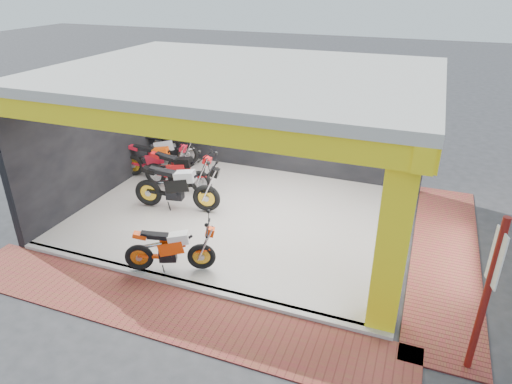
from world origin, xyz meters
TOP-DOWN VIEW (x-y plane):
  - ground at (0.00, 0.00)m, footprint 80.00×80.00m
  - showroom_floor at (0.00, 2.00)m, footprint 8.00×6.00m
  - showroom_ceiling at (0.00, 2.00)m, footprint 8.40×6.40m
  - back_wall at (0.00, 5.10)m, footprint 8.20×0.20m
  - left_wall at (-4.10, 2.00)m, footprint 0.20×6.20m
  - corner_column at (3.75, -0.75)m, footprint 0.50×0.50m
  - header_beam_front at (0.00, -1.00)m, footprint 8.40×0.30m
  - header_beam_right at (4.00, 2.00)m, footprint 0.30×6.40m
  - floor_kerb at (0.00, -1.02)m, footprint 8.00×0.20m
  - paver_front at (0.00, -1.80)m, footprint 9.00×1.40m
  - paver_right at (4.80, 2.00)m, footprint 1.40×7.00m
  - signpost at (5.15, -1.23)m, footprint 0.12×0.37m
  - moto_hero at (0.12, -0.50)m, footprint 2.07×1.40m
  - moto_row_a at (-0.91, 1.80)m, footprint 2.51×1.27m
  - moto_row_b at (-1.52, 2.66)m, footprint 2.24×0.86m
  - moto_row_c at (-2.62, 3.33)m, footprint 2.23×1.16m
  - moto_row_d at (-2.85, 4.37)m, footprint 2.49×1.62m

SIDE VIEW (x-z plane):
  - ground at x=0.00m, z-range 0.00..0.00m
  - paver_front at x=0.00m, z-range 0.00..0.03m
  - paver_right at x=4.80m, z-range 0.00..0.03m
  - showroom_floor at x=0.00m, z-range 0.00..0.10m
  - floor_kerb at x=0.00m, z-range 0.00..0.10m
  - moto_hero at x=0.12m, z-range 0.10..1.28m
  - moto_row_c at x=-2.62m, z-range 0.10..1.39m
  - moto_row_b at x=-1.52m, z-range 0.10..1.46m
  - moto_row_d at x=-2.85m, z-range 0.10..1.53m
  - moto_row_a at x=-0.91m, z-range 0.10..1.57m
  - signpost at x=5.15m, z-range 0.13..2.82m
  - back_wall at x=0.00m, z-range 0.00..3.50m
  - left_wall at x=-4.10m, z-range 0.00..3.50m
  - corner_column at x=3.75m, z-range 0.00..3.50m
  - header_beam_front at x=0.00m, z-range 3.10..3.50m
  - header_beam_right at x=4.00m, z-range 3.10..3.50m
  - showroom_ceiling at x=0.00m, z-range 3.50..3.70m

